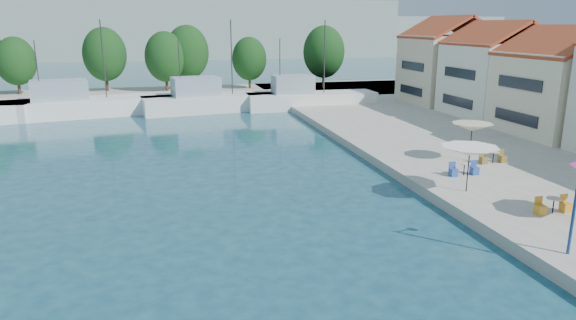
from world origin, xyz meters
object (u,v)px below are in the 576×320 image
object	(u,v)px
trawler_02	(85,106)
trawler_03	(215,101)
trawler_04	(308,99)
umbrella_white	(470,151)
umbrella_cream	(472,127)

from	to	relation	value
trawler_02	trawler_03	bearing A→B (deg)	-10.92
trawler_04	trawler_02	bearing A→B (deg)	177.54
trawler_02	trawler_03	distance (m)	13.56
trawler_04	umbrella_white	bearing A→B (deg)	-91.19
trawler_04	umbrella_white	world-z (taller)	trawler_04
trawler_02	umbrella_white	world-z (taller)	trawler_02
trawler_03	trawler_04	xyz separation A→B (m)	(10.51, -0.84, 0.00)
trawler_03	umbrella_white	bearing A→B (deg)	-82.09
umbrella_cream	trawler_04	bearing A→B (deg)	96.96
trawler_03	umbrella_white	world-z (taller)	trawler_03
trawler_04	umbrella_cream	bearing A→B (deg)	-83.19
trawler_04	umbrella_white	xyz separation A→B (m)	(-0.59, -32.75, 1.75)
trawler_02	umbrella_cream	world-z (taller)	trawler_02
trawler_02	trawler_03	xyz separation A→B (m)	(13.56, -0.13, 0.00)
trawler_03	trawler_02	bearing A→B (deg)	170.91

